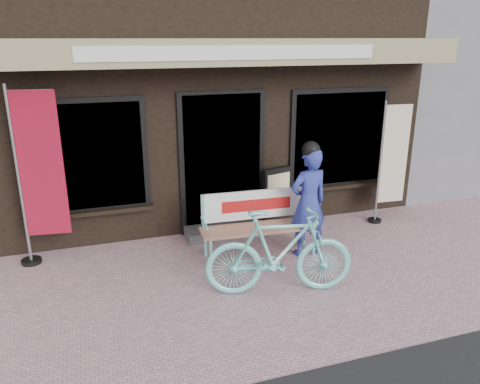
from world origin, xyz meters
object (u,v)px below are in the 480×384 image
object	(u,v)px
bicycle	(280,252)
nobori_red	(38,175)
person	(308,200)
nobori_cream	(391,161)
menu_stand	(276,197)
bench	(258,218)

from	to	relation	value
bicycle	nobori_red	xyz separation A→B (m)	(-2.67, 1.74, 0.71)
person	bicycle	world-z (taller)	person
nobori_cream	menu_stand	xyz separation A→B (m)	(-1.87, 0.31, -0.52)
person	nobori_cream	bearing A→B (deg)	15.21
bicycle	nobori_cream	size ratio (longest dim) A/B	0.88
bench	nobori_red	bearing A→B (deg)	170.60
nobori_red	bicycle	bearing A→B (deg)	-25.89
bicycle	nobori_cream	world-z (taller)	nobori_cream
person	nobori_cream	size ratio (longest dim) A/B	0.81
bench	nobori_red	xyz separation A→B (m)	(-2.82, 0.64, 0.71)
bench	bicycle	distance (m)	1.11
bench	nobori_cream	bearing A→B (deg)	14.46
bench	nobori_cream	distance (m)	2.57
bicycle	menu_stand	size ratio (longest dim) A/B	1.77
person	menu_stand	bearing A→B (deg)	85.98
person	nobori_red	distance (m)	3.60
bench	person	distance (m)	0.74
bicycle	nobori_cream	distance (m)	3.10
bicycle	nobori_red	distance (m)	3.27
person	nobori_red	size ratio (longest dim) A/B	0.68
nobori_cream	menu_stand	bearing A→B (deg)	174.57
bicycle	menu_stand	distance (m)	2.04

